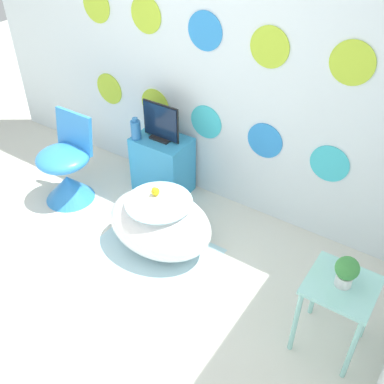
{
  "coord_description": "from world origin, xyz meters",
  "views": [
    {
      "loc": [
        1.83,
        -1.22,
        2.6
      ],
      "look_at": [
        0.47,
        0.82,
        0.72
      ],
      "focal_mm": 42.0,
      "sensor_mm": 36.0,
      "label": 1
    }
  ],
  "objects_px": {
    "tv": "(161,124)",
    "potted_plant_left": "(347,271)",
    "vase": "(136,129)",
    "bathtub": "(160,223)",
    "chair": "(67,173)"
  },
  "relations": [
    {
      "from": "tv",
      "to": "potted_plant_left",
      "type": "bearing_deg",
      "value": -21.83
    },
    {
      "from": "vase",
      "to": "bathtub",
      "type": "bearing_deg",
      "value": -39.16
    },
    {
      "from": "chair",
      "to": "vase",
      "type": "height_order",
      "value": "chair"
    },
    {
      "from": "bathtub",
      "to": "tv",
      "type": "distance_m",
      "value": 0.9
    },
    {
      "from": "vase",
      "to": "tv",
      "type": "bearing_deg",
      "value": 31.18
    },
    {
      "from": "vase",
      "to": "potted_plant_left",
      "type": "bearing_deg",
      "value": -17.15
    },
    {
      "from": "bathtub",
      "to": "potted_plant_left",
      "type": "height_order",
      "value": "potted_plant_left"
    },
    {
      "from": "bathtub",
      "to": "tv",
      "type": "xyz_separation_m",
      "value": [
        -0.44,
        0.63,
        0.47
      ]
    },
    {
      "from": "tv",
      "to": "vase",
      "type": "relative_size",
      "value": 1.84
    },
    {
      "from": "chair",
      "to": "potted_plant_left",
      "type": "xyz_separation_m",
      "value": [
        2.54,
        -0.17,
        0.41
      ]
    },
    {
      "from": "tv",
      "to": "potted_plant_left",
      "type": "height_order",
      "value": "tv"
    },
    {
      "from": "bathtub",
      "to": "chair",
      "type": "distance_m",
      "value": 1.09
    },
    {
      "from": "bathtub",
      "to": "potted_plant_left",
      "type": "relative_size",
      "value": 4.28
    },
    {
      "from": "potted_plant_left",
      "to": "vase",
      "type": "bearing_deg",
      "value": 162.85
    },
    {
      "from": "potted_plant_left",
      "to": "bathtub",
      "type": "bearing_deg",
      "value": 174.99
    }
  ]
}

